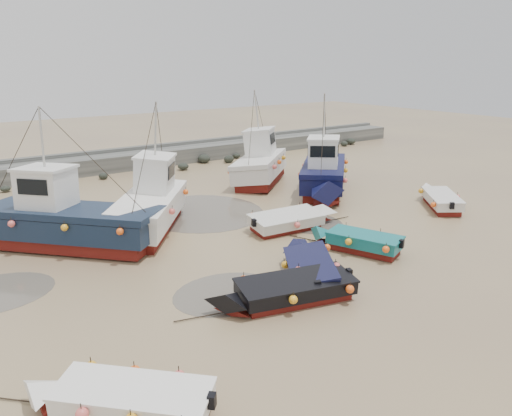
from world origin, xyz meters
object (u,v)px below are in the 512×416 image
(dinghy_0, at_px, (119,395))
(cabin_boat_1, at_px, (151,202))
(dinghy_4, at_px, (286,288))
(dinghy_2, at_px, (357,239))
(person, at_px, (163,234))
(dinghy_1, at_px, (311,264))
(cabin_boat_0, at_px, (58,219))
(dinghy_3, at_px, (440,197))
(cabin_boat_2, at_px, (324,173))
(dinghy_5, at_px, (292,218))
(cabin_boat_3, at_px, (263,162))

(dinghy_0, height_order, cabin_boat_1, cabin_boat_1)
(dinghy_4, bearing_deg, dinghy_2, -55.82)
(person, bearing_deg, dinghy_1, 106.71)
(dinghy_1, distance_m, cabin_boat_0, 11.55)
(dinghy_3, bearing_deg, dinghy_0, -123.34)
(dinghy_1, bearing_deg, dinghy_4, -120.37)
(cabin_boat_2, bearing_deg, person, 50.67)
(dinghy_3, height_order, cabin_boat_2, cabin_boat_2)
(dinghy_1, distance_m, dinghy_5, 5.79)
(dinghy_0, height_order, dinghy_2, same)
(person, bearing_deg, dinghy_3, 160.75)
(cabin_boat_1, bearing_deg, dinghy_1, -36.63)
(dinghy_2, relative_size, dinghy_5, 0.87)
(dinghy_3, distance_m, person, 15.89)
(dinghy_1, bearing_deg, cabin_boat_1, 138.05)
(dinghy_0, relative_size, cabin_boat_3, 0.61)
(dinghy_0, relative_size, dinghy_2, 0.90)
(dinghy_1, xyz_separation_m, cabin_boat_3, (7.78, 13.86, 0.83))
(cabin_boat_2, height_order, person, cabin_boat_2)
(person, bearing_deg, dinghy_4, 91.56)
(dinghy_1, distance_m, cabin_boat_2, 12.69)
(dinghy_0, relative_size, dinghy_3, 0.93)
(dinghy_4, xyz_separation_m, cabin_boat_3, (9.92, 14.96, 0.83))
(cabin_boat_0, distance_m, cabin_boat_2, 16.02)
(dinghy_0, distance_m, person, 13.00)
(dinghy_3, bearing_deg, dinghy_5, -151.05)
(dinghy_3, relative_size, dinghy_5, 0.85)
(cabin_boat_0, height_order, cabin_boat_3, same)
(cabin_boat_2, bearing_deg, dinghy_3, 166.89)
(dinghy_4, bearing_deg, cabin_boat_1, 16.45)
(dinghy_3, height_order, cabin_boat_1, cabin_boat_1)
(dinghy_0, xyz_separation_m, dinghy_1, (8.94, 3.34, -0.00))
(dinghy_2, bearing_deg, cabin_boat_1, 104.44)
(person, bearing_deg, dinghy_0, 59.44)
(dinghy_5, bearing_deg, dinghy_0, -50.56)
(dinghy_3, xyz_separation_m, cabin_boat_2, (-3.62, 5.95, 0.79))
(dinghy_0, relative_size, dinghy_5, 0.79)
(dinghy_1, xyz_separation_m, dinghy_4, (-2.14, -1.10, -0.01))
(dinghy_0, distance_m, dinghy_2, 13.18)
(dinghy_4, distance_m, cabin_boat_0, 11.35)
(person, bearing_deg, dinghy_5, 150.25)
(person, bearing_deg, cabin_boat_3, -151.63)
(cabin_boat_2, distance_m, person, 11.61)
(dinghy_0, xyz_separation_m, cabin_boat_3, (16.72, 17.20, 0.83))
(dinghy_1, distance_m, dinghy_4, 2.41)
(dinghy_5, xyz_separation_m, cabin_boat_1, (-5.62, 4.28, 0.80))
(dinghy_3, bearing_deg, dinghy_4, -124.10)
(cabin_boat_1, bearing_deg, dinghy_3, 15.60)
(dinghy_1, relative_size, person, 3.03)
(dinghy_2, height_order, dinghy_4, same)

